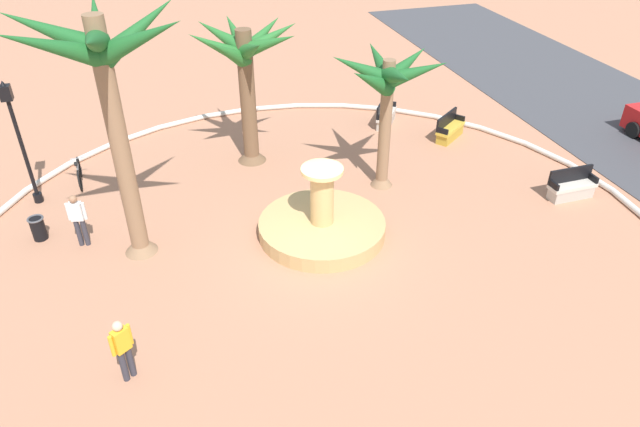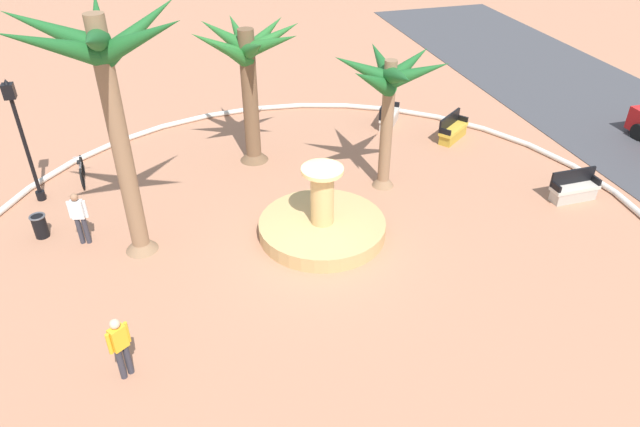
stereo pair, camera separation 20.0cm
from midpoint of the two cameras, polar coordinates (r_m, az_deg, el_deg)
name	(u,v)px [view 1 (the left image)]	position (r m, az deg, el deg)	size (l,w,h in m)	color
ground_plane	(319,246)	(16.81, -0.43, -3.19)	(80.00, 80.00, 0.00)	tan
plaza_curb	(319,243)	(16.76, -0.43, -2.91)	(20.46, 20.46, 0.20)	silver
fountain	(322,225)	(17.12, -0.14, -1.15)	(3.74, 3.74, 2.22)	tan
palm_tree_near_fountain	(388,86)	(18.32, 6.34, 12.27)	(3.67, 3.50, 4.59)	#8E6B4C
palm_tree_by_curb	(105,80)	(15.06, -20.68, 12.12)	(4.61, 4.35, 6.87)	#8E6B4C
palm_tree_mid_plaza	(246,62)	(20.01, -7.59, 14.46)	(3.91, 3.83, 4.99)	brown
bench_east	(386,117)	(24.04, 6.21, 9.42)	(1.60, 1.33, 1.00)	beige
bench_west	(450,130)	(23.25, 12.34, 7.97)	(1.37, 1.57, 1.00)	gold
bench_southeast	(571,188)	(20.50, 23.13, 2.30)	(0.53, 1.61, 1.00)	beige
lamppost	(18,134)	(19.91, -27.71, 6.88)	(0.32, 0.32, 4.07)	black
trash_bin	(38,228)	(18.81, -26.18, -1.26)	(0.46, 0.46, 0.73)	black
bicycle_red_frame	(79,173)	(21.28, -22.77, 3.66)	(1.72, 0.44, 0.94)	black
person_cyclist_helmet	(78,218)	(17.73, -22.93, -0.40)	(0.27, 0.52, 1.66)	#33333D
person_cyclist_photo	(123,347)	(13.27, -19.19, -12.27)	(0.36, 0.45, 1.63)	#33333D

